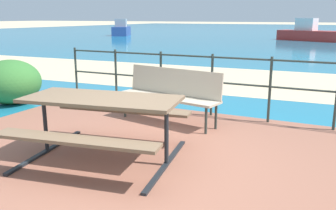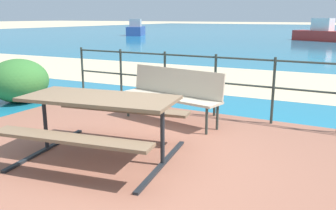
% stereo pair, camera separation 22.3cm
% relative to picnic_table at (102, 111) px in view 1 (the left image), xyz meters
% --- Properties ---
extents(ground_plane, '(240.00, 240.00, 0.00)m').
position_rel_picnic_table_xyz_m(ground_plane, '(0.51, 0.03, -0.65)').
color(ground_plane, beige).
extents(patio_paving, '(6.40, 5.20, 0.06)m').
position_rel_picnic_table_xyz_m(patio_paving, '(0.51, 0.03, -0.62)').
color(patio_paving, '#935B47').
rests_on(patio_paving, ground).
extents(sea_water, '(90.00, 90.00, 0.01)m').
position_rel_picnic_table_xyz_m(sea_water, '(0.51, 40.03, -0.64)').
color(sea_water, teal).
rests_on(sea_water, ground).
extents(beach_strip, '(54.13, 6.52, 0.01)m').
position_rel_picnic_table_xyz_m(beach_strip, '(0.51, 6.62, -0.64)').
color(beach_strip, beige).
rests_on(beach_strip, ground).
extents(picnic_table, '(2.07, 1.86, 0.76)m').
position_rel_picnic_table_xyz_m(picnic_table, '(0.00, 0.00, 0.00)').
color(picnic_table, '#7A6047').
rests_on(picnic_table, patio_paving).
extents(park_bench, '(1.81, 0.73, 0.87)m').
position_rel_picnic_table_xyz_m(park_bench, '(0.04, 1.80, -0.07)').
color(park_bench, '#BCAD93').
rests_on(park_bench, patio_paving).
extents(railing_fence, '(5.94, 0.04, 1.07)m').
position_rel_picnic_table_xyz_m(railing_fence, '(0.51, 2.46, 0.07)').
color(railing_fence, '#2D3833').
rests_on(railing_fence, patio_paving).
extents(shrub_left, '(1.21, 1.21, 0.90)m').
position_rel_picnic_table_xyz_m(shrub_left, '(-3.55, 1.76, -0.20)').
color(shrub_left, '#387533').
rests_on(shrub_left, ground).
extents(boat_near, '(2.78, 4.23, 1.53)m').
position_rel_picnic_table_xyz_m(boat_near, '(-16.83, 26.35, -0.12)').
color(boat_near, '#2D478C').
rests_on(boat_near, sea_water).
extents(boat_mid, '(5.23, 3.17, 1.63)m').
position_rel_picnic_table_xyz_m(boat_mid, '(0.07, 25.73, -0.13)').
color(boat_mid, red).
rests_on(boat_mid, sea_water).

